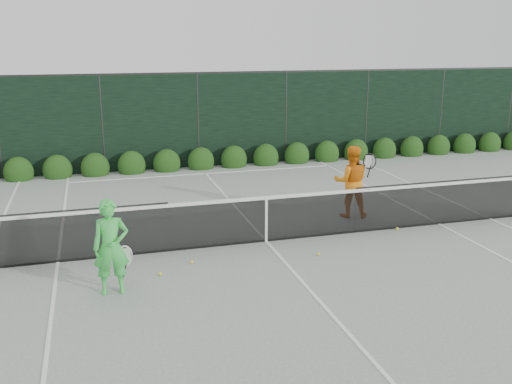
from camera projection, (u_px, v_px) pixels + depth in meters
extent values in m
plane|color=gray|center=(266.00, 241.00, 11.85)|extent=(80.00, 80.00, 0.00)
cube|color=black|center=(51.00, 237.00, 10.59)|extent=(4.40, 0.01, 1.02)
cube|color=black|center=(266.00, 220.00, 11.72)|extent=(4.00, 0.01, 0.96)
cube|color=black|center=(444.00, 202.00, 12.85)|extent=(4.40, 0.01, 1.02)
cube|color=white|center=(266.00, 198.00, 11.60)|extent=(12.80, 0.03, 0.07)
cube|color=black|center=(266.00, 241.00, 11.84)|extent=(12.80, 0.02, 0.04)
cube|color=white|center=(266.00, 221.00, 11.73)|extent=(0.05, 0.03, 0.91)
imported|color=#3CCF4D|center=(111.00, 247.00, 9.27)|extent=(0.59, 0.39, 1.60)
torus|color=silver|center=(124.00, 256.00, 9.48)|extent=(0.30, 0.11, 0.30)
cylinder|color=black|center=(125.00, 270.00, 9.54)|extent=(0.10, 0.03, 0.30)
imported|color=orange|center=(351.00, 181.00, 13.33)|extent=(0.98, 0.86, 1.69)
torus|color=black|center=(370.00, 161.00, 13.10)|extent=(0.28, 0.15, 0.30)
cylinder|color=black|center=(369.00, 171.00, 13.17)|extent=(0.10, 0.03, 0.30)
cube|color=white|center=(490.00, 219.00, 13.32)|extent=(0.06, 23.77, 0.01)
cube|color=white|center=(58.00, 262.00, 10.74)|extent=(0.06, 23.77, 0.01)
cube|color=white|center=(439.00, 224.00, 12.96)|extent=(0.06, 23.77, 0.01)
cube|color=white|center=(179.00, 143.00, 22.87)|extent=(11.03, 0.06, 0.01)
cube|color=white|center=(206.00, 174.00, 17.78)|extent=(8.23, 0.06, 0.01)
cube|color=white|center=(266.00, 241.00, 11.85)|extent=(0.06, 12.80, 0.01)
cube|color=black|center=(198.00, 121.00, 18.41)|extent=(32.00, 0.06, 3.00)
cube|color=#262826|center=(197.00, 73.00, 18.01)|extent=(32.00, 0.06, 0.06)
cylinder|color=#262826|center=(102.00, 125.00, 17.60)|extent=(0.08, 0.08, 3.00)
cylinder|color=#262826|center=(198.00, 121.00, 18.41)|extent=(0.08, 0.08, 3.00)
cylinder|color=#262826|center=(286.00, 118.00, 19.22)|extent=(0.08, 0.08, 3.00)
cylinder|color=#262826|center=(366.00, 114.00, 20.03)|extent=(0.08, 0.08, 3.00)
cylinder|color=#262826|center=(441.00, 111.00, 20.83)|extent=(0.08, 0.08, 3.00)
cylinder|color=#262826|center=(509.00, 109.00, 21.64)|extent=(0.08, 0.08, 3.00)
ellipsoid|color=#16340E|center=(19.00, 172.00, 16.94)|extent=(0.86, 0.65, 0.94)
ellipsoid|color=#16340E|center=(58.00, 170.00, 17.23)|extent=(0.86, 0.65, 0.94)
ellipsoid|color=#16340E|center=(95.00, 168.00, 17.53)|extent=(0.86, 0.65, 0.94)
ellipsoid|color=#16340E|center=(132.00, 166.00, 17.82)|extent=(0.86, 0.65, 0.94)
ellipsoid|color=#16340E|center=(167.00, 164.00, 18.12)|extent=(0.86, 0.65, 0.94)
ellipsoid|color=#16340E|center=(201.00, 162.00, 18.42)|extent=(0.86, 0.65, 0.94)
ellipsoid|color=#16340E|center=(234.00, 160.00, 18.71)|extent=(0.86, 0.65, 0.94)
ellipsoid|color=#16340E|center=(266.00, 158.00, 19.01)|extent=(0.86, 0.65, 0.94)
ellipsoid|color=#16340E|center=(297.00, 156.00, 19.30)|extent=(0.86, 0.65, 0.94)
ellipsoid|color=#16340E|center=(327.00, 154.00, 19.60)|extent=(0.86, 0.65, 0.94)
ellipsoid|color=#16340E|center=(356.00, 152.00, 19.90)|extent=(0.86, 0.65, 0.94)
ellipsoid|color=#16340E|center=(384.00, 151.00, 20.19)|extent=(0.86, 0.65, 0.94)
ellipsoid|color=#16340E|center=(412.00, 149.00, 20.49)|extent=(0.86, 0.65, 0.94)
ellipsoid|color=#16340E|center=(438.00, 147.00, 20.79)|extent=(0.86, 0.65, 0.94)
ellipsoid|color=#16340E|center=(464.00, 146.00, 21.08)|extent=(0.86, 0.65, 0.94)
ellipsoid|color=#16340E|center=(490.00, 144.00, 21.38)|extent=(0.86, 0.65, 0.94)
sphere|color=#D4E933|center=(318.00, 254.00, 11.07)|extent=(0.07, 0.07, 0.07)
sphere|color=#D4E933|center=(160.00, 274.00, 10.13)|extent=(0.07, 0.07, 0.07)
sphere|color=#D4E933|center=(397.00, 229.00, 12.54)|extent=(0.07, 0.07, 0.07)
sphere|color=#D4E933|center=(192.00, 262.00, 10.67)|extent=(0.07, 0.07, 0.07)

